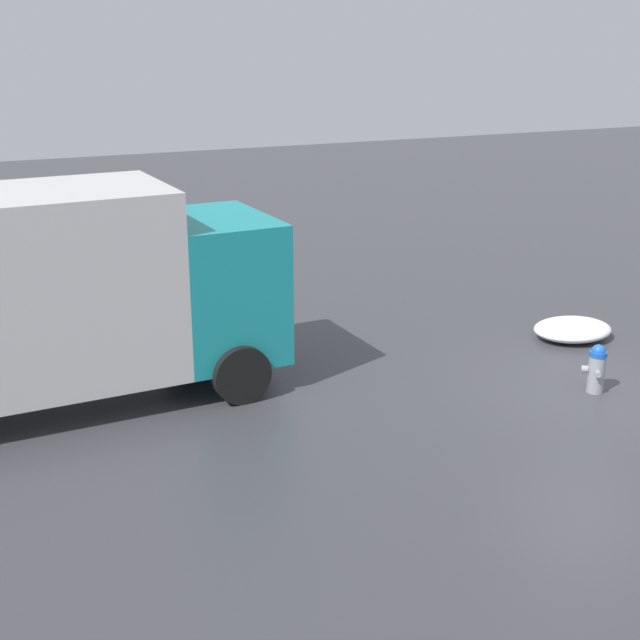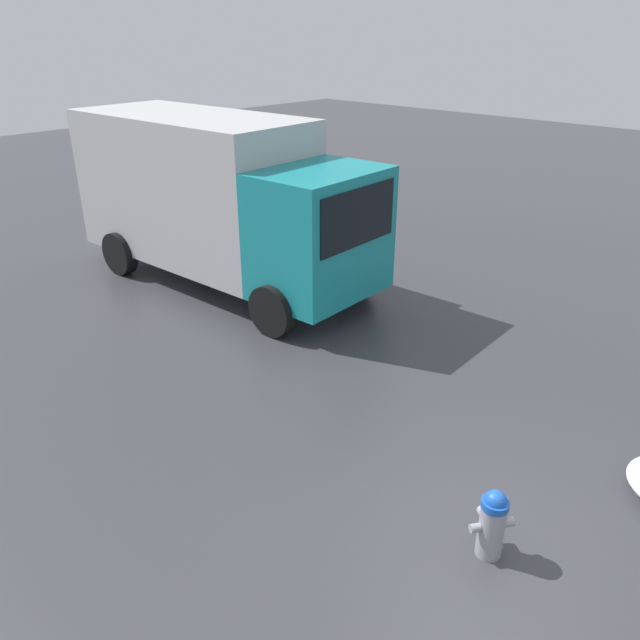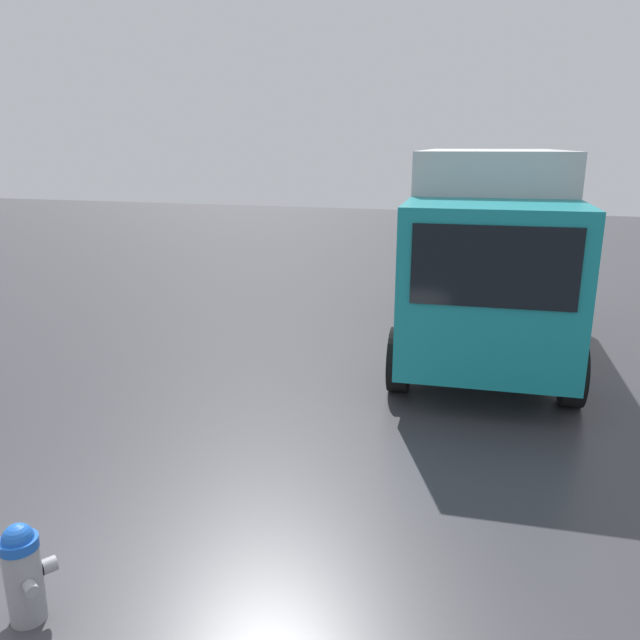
# 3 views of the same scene
# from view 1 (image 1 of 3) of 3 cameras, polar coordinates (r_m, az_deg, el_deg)

# --- Properties ---
(ground_plane) EXTENTS (60.00, 60.00, 0.00)m
(ground_plane) POSITION_cam_1_polar(r_m,az_deg,el_deg) (14.57, 17.15, -4.41)
(ground_plane) COLOR #38383D
(fire_hydrant) EXTENTS (0.39, 0.43, 0.78)m
(fire_hydrant) POSITION_cam_1_polar(r_m,az_deg,el_deg) (14.42, 17.28, -2.94)
(fire_hydrant) COLOR gray
(fire_hydrant) RESTS_ON ground_plane
(delivery_truck) EXTENTS (6.75, 2.83, 3.25)m
(delivery_truck) POSITION_cam_1_polar(r_m,az_deg,el_deg) (13.45, -17.22, 1.65)
(delivery_truck) COLOR teal
(delivery_truck) RESTS_ON ground_plane
(snow_pile_curbside) EXTENTS (1.48, 1.20, 0.34)m
(snow_pile_curbside) POSITION_cam_1_polar(r_m,az_deg,el_deg) (16.87, 15.86, -0.58)
(snow_pile_curbside) COLOR white
(snow_pile_curbside) RESTS_ON ground_plane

